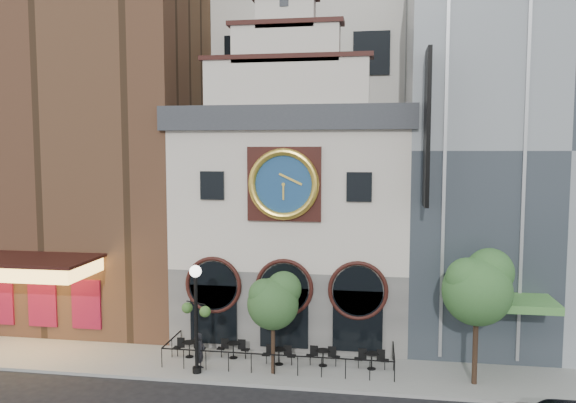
# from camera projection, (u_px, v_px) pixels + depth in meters

# --- Properties ---
(ground) EXTENTS (120.00, 120.00, 0.00)m
(ground) POSITION_uv_depth(u_px,v_px,m) (269.00, 389.00, 23.99)
(ground) COLOR black
(ground) RESTS_ON ground
(sidewalk) EXTENTS (44.00, 5.00, 0.15)m
(sidewalk) POSITION_uv_depth(u_px,v_px,m) (279.00, 365.00, 26.44)
(sidewalk) COLOR gray
(sidewalk) RESTS_ON ground
(clock_building) EXTENTS (12.60, 8.78, 18.65)m
(clock_building) POSITION_uv_depth(u_px,v_px,m) (296.00, 213.00, 31.09)
(clock_building) COLOR #605E5B
(clock_building) RESTS_ON ground
(theater_building) EXTENTS (14.00, 15.60, 25.00)m
(theater_building) POSITION_uv_depth(u_px,v_px,m) (93.00, 111.00, 34.68)
(theater_building) COLOR brown
(theater_building) RESTS_ON ground
(retail_building) EXTENTS (14.00, 14.40, 20.00)m
(retail_building) POSITION_uv_depth(u_px,v_px,m) (535.00, 151.00, 30.87)
(retail_building) COLOR gray
(retail_building) RESTS_ON ground
(office_tower) EXTENTS (20.00, 16.00, 40.00)m
(office_tower) POSITION_uv_depth(u_px,v_px,m) (319.00, 19.00, 41.86)
(office_tower) COLOR silver
(office_tower) RESTS_ON ground
(cafe_railing) EXTENTS (10.60, 2.60, 0.90)m
(cafe_railing) POSITION_uv_depth(u_px,v_px,m) (279.00, 354.00, 26.40)
(cafe_railing) COLOR black
(cafe_railing) RESTS_ON sidewalk
(bistro_0) EXTENTS (1.58, 0.68, 0.90)m
(bistro_0) POSITION_uv_depth(u_px,v_px,m) (189.00, 348.00, 27.22)
(bistro_0) COLOR black
(bistro_0) RESTS_ON sidewalk
(bistro_1) EXTENTS (1.58, 0.68, 0.90)m
(bistro_1) POSITION_uv_depth(u_px,v_px,m) (233.00, 349.00, 27.09)
(bistro_1) COLOR black
(bistro_1) RESTS_ON sidewalk
(bistro_2) EXTENTS (1.58, 0.68, 0.90)m
(bistro_2) POSITION_uv_depth(u_px,v_px,m) (279.00, 355.00, 26.28)
(bistro_2) COLOR black
(bistro_2) RESTS_ON sidewalk
(bistro_3) EXTENTS (1.58, 0.68, 0.90)m
(bistro_3) POSITION_uv_depth(u_px,v_px,m) (323.00, 356.00, 26.11)
(bistro_3) COLOR black
(bistro_3) RESTS_ON sidewalk
(bistro_4) EXTENTS (1.58, 0.68, 0.90)m
(bistro_4) POSITION_uv_depth(u_px,v_px,m) (372.00, 359.00, 25.72)
(bistro_4) COLOR black
(bistro_4) RESTS_ON sidewalk
(pedestrian) EXTENTS (0.47, 0.66, 1.69)m
(pedestrian) POSITION_uv_depth(u_px,v_px,m) (200.00, 351.00, 25.72)
(pedestrian) COLOR #222227
(pedestrian) RESTS_ON sidewalk
(lamppost) EXTENTS (1.48, 0.95, 4.93)m
(lamppost) POSITION_uv_depth(u_px,v_px,m) (196.00, 307.00, 25.07)
(lamppost) COLOR black
(lamppost) RESTS_ON sidewalk
(tree_left) EXTENTS (2.40, 2.31, 4.62)m
(tree_left) POSITION_uv_depth(u_px,v_px,m) (274.00, 299.00, 25.01)
(tree_left) COLOR #382619
(tree_left) RESTS_ON sidewalk
(tree_right) EXTENTS (3.04, 2.93, 5.86)m
(tree_right) POSITION_uv_depth(u_px,v_px,m) (478.00, 286.00, 23.81)
(tree_right) COLOR #382619
(tree_right) RESTS_ON sidewalk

